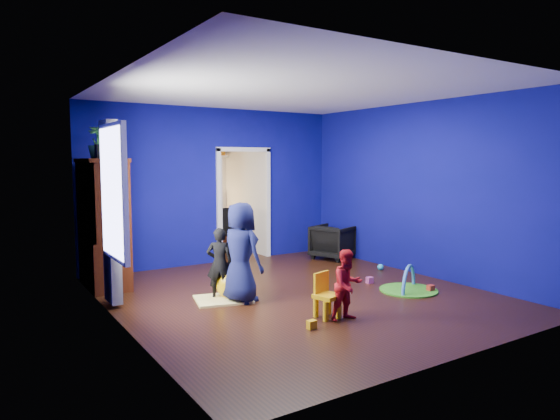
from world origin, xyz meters
TOP-DOWN VIEW (x-y plane):
  - floor at (0.00, 0.00)m, footprint 5.00×5.50m
  - ceiling at (0.00, 0.00)m, footprint 5.00×5.50m
  - wall_back at (0.00, 2.75)m, footprint 5.00×0.02m
  - wall_front at (0.00, -2.75)m, footprint 5.00×0.02m
  - wall_left at (-2.50, 0.00)m, footprint 0.02×5.50m
  - wall_right at (2.50, 0.00)m, footprint 0.02×5.50m
  - alcove at (0.60, 3.62)m, footprint 1.00×1.75m
  - armchair at (2.10, 1.84)m, footprint 0.94×0.93m
  - child_black at (-1.03, 0.43)m, footprint 0.44×0.40m
  - child_navy at (-0.84, 0.14)m, footprint 0.62×0.77m
  - toddler_red at (-0.13, -1.25)m, footprint 0.43×0.34m
  - vase at (-2.22, 1.69)m, footprint 0.25×0.25m
  - potted_plant at (-2.22, 2.21)m, footprint 0.32×0.32m
  - tv_armoire at (-2.22, 1.99)m, footprint 0.58×1.14m
  - crt_tv at (-2.18, 1.99)m, footprint 0.46×0.70m
  - yellow_blanket at (-1.03, 0.33)m, footprint 0.87×0.76m
  - hopper_ball at (-0.89, 0.39)m, footprint 0.39×0.39m
  - kid_chair at (-0.28, -1.05)m, footprint 0.35×0.35m
  - play_mat at (1.52, -0.70)m, footprint 0.85×0.85m
  - toy_arch at (1.52, -0.70)m, footprint 0.68×0.43m
  - window_left at (-2.48, 0.35)m, footprint 0.03×0.95m
  - curtain at (-2.37, 0.90)m, footprint 0.14×0.42m
  - doorway at (0.60, 2.75)m, footprint 1.16×0.10m
  - study_desk at (0.60, 4.26)m, footprint 0.88×0.44m
  - desk_monitor at (0.60, 4.38)m, footprint 0.40×0.05m
  - desk_lamp at (0.32, 4.32)m, footprint 0.14×0.14m
  - folding_chair at (0.60, 3.30)m, footprint 0.40×0.40m
  - book_shelf at (0.60, 4.37)m, footprint 0.88×0.24m
  - toy_0 at (1.75, -0.91)m, footprint 0.10×0.08m
  - toy_1 at (2.17, 0.57)m, footprint 0.11×0.11m
  - toy_2 at (-0.69, -1.28)m, footprint 0.10×0.08m
  - toy_3 at (0.91, 0.64)m, footprint 0.11×0.11m
  - toy_4 at (1.34, -0.04)m, footprint 0.10×0.08m

SIDE VIEW (x-z plane):
  - floor at x=0.00m, z-range -0.01..0.01m
  - play_mat at x=1.52m, z-range 0.00..0.02m
  - yellow_blanket at x=-1.03m, z-range 0.00..0.03m
  - toy_arch at x=1.52m, z-range -0.36..0.40m
  - toy_0 at x=1.75m, z-range 0.00..0.10m
  - toy_2 at x=-0.69m, z-range 0.00..0.10m
  - toy_4 at x=1.34m, z-range 0.00..0.10m
  - toy_1 at x=2.17m, z-range 0.00..0.11m
  - toy_3 at x=0.91m, z-range 0.00..0.11m
  - hopper_ball at x=-0.89m, z-range 0.00..0.39m
  - kid_chair at x=-0.28m, z-range 0.00..0.50m
  - armchair at x=2.10m, z-range 0.00..0.67m
  - study_desk at x=0.60m, z-range 0.00..0.75m
  - toddler_red at x=-0.13m, z-range 0.00..0.87m
  - folding_chair at x=0.60m, z-range 0.00..0.92m
  - child_black at x=-1.03m, z-range 0.00..1.01m
  - child_navy at x=-0.84m, z-range 0.00..1.37m
  - desk_lamp at x=0.32m, z-range 0.86..1.00m
  - desk_monitor at x=0.60m, z-range 0.79..1.11m
  - tv_armoire at x=-2.22m, z-range 0.00..1.96m
  - crt_tv at x=-2.18m, z-range 0.75..1.29m
  - doorway at x=0.60m, z-range 0.00..2.10m
  - alcove at x=0.60m, z-range 0.00..2.50m
  - curtain at x=-2.37m, z-range 0.05..2.45m
  - wall_back at x=0.00m, z-range 0.00..2.90m
  - wall_front at x=0.00m, z-range 0.00..2.90m
  - wall_left at x=-2.50m, z-range 0.00..2.90m
  - wall_right at x=2.50m, z-range 0.00..2.90m
  - window_left at x=-2.48m, z-range 0.77..2.33m
  - book_shelf at x=0.60m, z-range 2.00..2.04m
  - vase at x=-2.22m, z-range 1.96..2.16m
  - potted_plant at x=-2.22m, z-range 1.96..2.45m
  - ceiling at x=0.00m, z-range 2.90..2.90m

